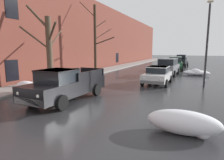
{
  "coord_description": "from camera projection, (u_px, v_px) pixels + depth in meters",
  "views": [
    {
      "loc": [
        4.83,
        0.09,
        2.75
      ],
      "look_at": [
        1.04,
        8.46,
        1.27
      ],
      "focal_mm": 30.26,
      "sensor_mm": 36.0,
      "label": 1
    }
  ],
  "objects": [
    {
      "name": "bare_tree_mid_block",
      "position": [
        96.0,
        40.0,
        20.24
      ],
      "size": [
        3.86,
        1.8,
        7.92
      ],
      "color": "#382B1E",
      "rests_on": "ground"
    },
    {
      "name": "sedan_black_queued_behind_truck",
      "position": [
        181.0,
        62.0,
        30.94
      ],
      "size": [
        2.17,
        4.15,
        1.42
      ],
      "color": "black",
      "rests_on": "ground"
    },
    {
      "name": "pickup_truck_black_approaching_near_lane",
      "position": [
        66.0,
        85.0,
        10.21
      ],
      "size": [
        2.19,
        5.35,
        1.76
      ],
      "color": "black",
      "rests_on": "ground"
    },
    {
      "name": "snow_bank_near_corner_left",
      "position": [
        70.0,
        80.0,
        15.76
      ],
      "size": [
        1.68,
        1.26,
        0.52
      ],
      "color": "white",
      "rests_on": "ground"
    },
    {
      "name": "snow_bank_near_corner_right",
      "position": [
        184.0,
        123.0,
        6.18
      ],
      "size": [
        2.35,
        0.97,
        0.79
      ],
      "color": "white",
      "rests_on": "ground"
    },
    {
      "name": "snow_bank_mid_block_left",
      "position": [
        25.0,
        88.0,
        11.51
      ],
      "size": [
        1.62,
        0.92,
        0.87
      ],
      "color": "white",
      "rests_on": "ground"
    },
    {
      "name": "suv_grey_parked_kerbside_mid",
      "position": [
        168.0,
        66.0,
        20.63
      ],
      "size": [
        2.22,
        4.46,
        1.82
      ],
      "color": "slate",
      "rests_on": "ground"
    },
    {
      "name": "snow_bank_along_left_kerb",
      "position": [
        196.0,
        73.0,
        20.4
      ],
      "size": [
        2.69,
        1.13,
        0.75
      ],
      "color": "white",
      "rests_on": "ground"
    },
    {
      "name": "street_lamp_post",
      "position": [
        207.0,
        40.0,
        13.22
      ],
      "size": [
        0.44,
        0.24,
        6.11
      ],
      "color": "#28282D",
      "rests_on": "ground"
    },
    {
      "name": "left_sidewalk_slab",
      "position": [
        87.0,
        74.0,
        21.11
      ],
      "size": [
        2.59,
        80.0,
        0.14
      ],
      "primitive_type": "cube",
      "color": "gray",
      "rests_on": "ground"
    },
    {
      "name": "suv_darkblue_at_far_intersection",
      "position": [
        181.0,
        59.0,
        36.28
      ],
      "size": [
        2.15,
        4.62,
        1.82
      ],
      "color": "navy",
      "rests_on": "ground"
    },
    {
      "name": "sedan_white_parked_kerbside_close",
      "position": [
        158.0,
        75.0,
        15.32
      ],
      "size": [
        2.02,
        3.97,
        1.42
      ],
      "color": "silver",
      "rests_on": "ground"
    },
    {
      "name": "brick_townhouse_facade",
      "position": [
        72.0,
        33.0,
        21.12
      ],
      "size": [
        0.63,
        80.0,
        9.17
      ],
      "color": "brown",
      "rests_on": "ground"
    },
    {
      "name": "bare_tree_second_along_sidewalk",
      "position": [
        49.0,
        48.0,
        14.08
      ],
      "size": [
        3.04,
        3.46,
        6.02
      ],
      "color": "#4C3D2D",
      "rests_on": "ground"
    },
    {
      "name": "suv_green_parked_far_down_block",
      "position": [
        175.0,
        63.0,
        25.82
      ],
      "size": [
        2.28,
        4.47,
        1.82
      ],
      "color": "#1E5633",
      "rests_on": "ground"
    }
  ]
}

